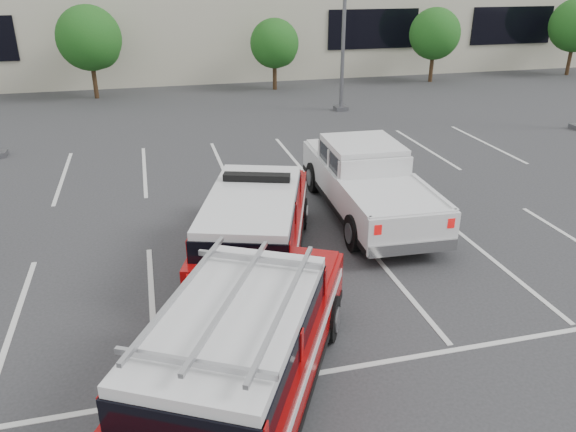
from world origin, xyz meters
The scene contains 9 objects.
ground centered at (0.00, 0.00, 0.00)m, with size 120.00×120.00×0.00m, color #2E2E30.
stall_markings centered at (0.00, 4.50, 0.01)m, with size 23.00×15.00×0.01m, color silver.
tree_mid_left centered at (-4.91, 22.05, 3.04)m, with size 3.37×3.37×4.85m.
tree_mid_right centered at (5.09, 22.05, 2.50)m, with size 2.77×2.77×3.99m.
tree_right centered at (15.09, 22.05, 2.77)m, with size 3.07×3.07×4.42m.
tree_far_right centered at (25.09, 22.05, 3.04)m, with size 3.37×3.37×4.85m.
fire_chief_suv centered at (-0.20, 1.45, 0.84)m, with size 3.89×6.25×2.07m.
white_pickup centered at (3.44, 3.55, 0.79)m, with size 2.52×6.58×1.99m.
ladder_suv centered at (-1.29, -3.14, 0.90)m, with size 4.66×6.07×2.24m.
Camera 1 is at (-2.39, -10.34, 6.48)m, focal length 35.00 mm.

